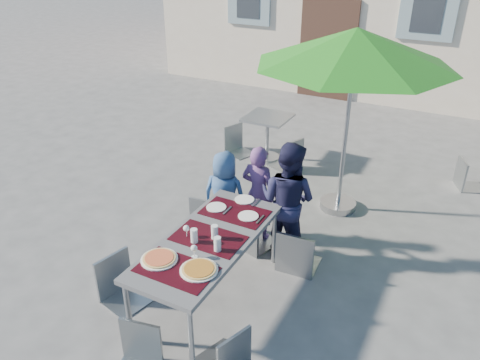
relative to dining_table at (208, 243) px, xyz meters
The scene contains 20 objects.
ground 1.10m from the dining_table, 20.47° to the right, with size 90.00×90.00×0.00m, color #504F52.
dining_table is the anchor object (origin of this frame).
pizza_near_left 0.56m from the dining_table, 112.98° to the right, with size 0.34×0.34×0.03m.
pizza_near_right 0.52m from the dining_table, 68.04° to the right, with size 0.35×0.35×0.03m.
glassware 0.17m from the dining_table, 75.36° to the right, with size 0.46×0.41×0.15m.
place_settings 0.64m from the dining_table, 92.12° to the left, with size 0.65×0.51×0.01m.
child_0 1.17m from the dining_table, 111.63° to the left, with size 0.56×0.37×1.15m, color #2F4E81.
child_1 1.27m from the dining_table, 92.79° to the left, with size 0.45×0.30×1.24m, color #623A77.
child_2 1.18m from the dining_table, 71.02° to the left, with size 0.70×0.40×1.43m, color #1A1A39.
chair_0 1.28m from the dining_table, 121.89° to the left, with size 0.47×0.47×0.95m.
chair_1 1.00m from the dining_table, 92.44° to the left, with size 0.58×0.58×1.06m.
chair_2 1.07m from the dining_table, 53.44° to the left, with size 0.46×0.46×0.99m.
chair_3 0.95m from the dining_table, 151.90° to the right, with size 0.50×0.50×0.94m.
chair_4 0.96m from the dining_table, 49.53° to the right, with size 0.49×0.48×0.85m.
chair_5 1.12m from the dining_table, 94.03° to the right, with size 0.46×0.46×0.88m.
patio_umbrella 2.91m from the dining_table, 75.16° to the left, with size 2.48×2.48×2.46m.
cafe_table_0 3.58m from the dining_table, 105.35° to the left, with size 0.71×0.71×0.76m.
bg_chair_l_0 3.75m from the dining_table, 113.88° to the left, with size 0.53×0.53×0.92m.
bg_chair_r_0 3.29m from the dining_table, 98.11° to the left, with size 0.57×0.56×0.97m.
bg_chair_l_1 4.46m from the dining_table, 61.02° to the left, with size 0.50×0.50×0.86m.
Camera 1 is at (1.26, -2.93, 3.41)m, focal length 35.00 mm.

